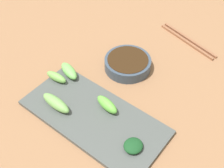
# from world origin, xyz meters

# --- Properties ---
(tabletop) EXTENTS (2.10, 2.10, 0.02)m
(tabletop) POSITION_xyz_m (0.00, 0.00, 0.01)
(tabletop) COLOR #916644
(tabletop) RESTS_ON ground
(sauce_bowl) EXTENTS (0.14, 0.14, 0.04)m
(sauce_bowl) POSITION_xyz_m (-0.13, -0.03, 0.04)
(sauce_bowl) COLOR #384656
(sauce_bowl) RESTS_ON tabletop
(serving_plate) EXTENTS (0.18, 0.39, 0.01)m
(serving_plate) POSITION_xyz_m (0.08, 0.01, 0.03)
(serving_plate) COLOR #4A4F4D
(serving_plate) RESTS_ON tabletop
(broccoli_stalk_0) EXTENTS (0.03, 0.07, 0.03)m
(broccoli_stalk_0) POSITION_xyz_m (0.05, -0.16, 0.04)
(broccoli_stalk_0) COLOR #75B351
(broccoli_stalk_0) RESTS_ON serving_plate
(broccoli_stalk_1) EXTENTS (0.03, 0.10, 0.03)m
(broccoli_stalk_1) POSITION_xyz_m (0.12, -0.09, 0.05)
(broccoli_stalk_1) COLOR #73AB56
(broccoli_stalk_1) RESTS_ON serving_plate
(broccoli_stalk_2) EXTENTS (0.04, 0.08, 0.03)m
(broccoli_stalk_2) POSITION_xyz_m (0.04, 0.02, 0.05)
(broccoli_stalk_2) COLOR #64BA42
(broccoli_stalk_2) RESTS_ON serving_plate
(broccoli_leafy_3) EXTENTS (0.06, 0.06, 0.02)m
(broccoli_leafy_3) POSITION_xyz_m (0.10, 0.15, 0.04)
(broccoli_leafy_3) COLOR #174620
(broccoli_leafy_3) RESTS_ON serving_plate
(broccoli_stalk_4) EXTENTS (0.05, 0.08, 0.03)m
(broccoli_stalk_4) POSITION_xyz_m (0.01, -0.15, 0.05)
(broccoli_stalk_4) COLOR #71BC59
(broccoli_stalk_4) RESTS_ON serving_plate
(chopsticks) EXTENTS (0.08, 0.23, 0.01)m
(chopsticks) POSITION_xyz_m (-0.36, 0.05, 0.02)
(chopsticks) COLOR #8E5A3D
(chopsticks) RESTS_ON tabletop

